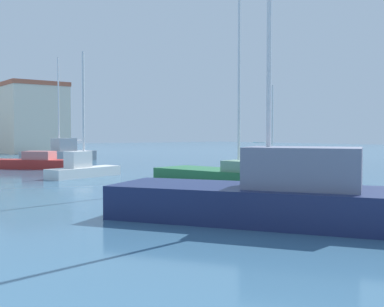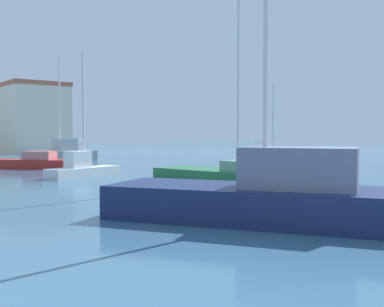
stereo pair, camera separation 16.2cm
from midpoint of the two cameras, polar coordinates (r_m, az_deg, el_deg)
The scene contains 8 objects.
water at distance 29.03m, azimuth -11.47°, elevation -2.21°, with size 160.00×160.00×0.00m, color #38607F.
sailboat_green_distant_north at distance 22.33m, azimuth 6.22°, elevation -2.42°, with size 4.27×9.22×11.12m.
sailboat_teal_inner_mooring at distance 41.12m, azimuth 9.82°, elevation -0.18°, with size 3.96×4.66×6.46m.
motorboat_red_far_left at distance 32.96m, azimuth -18.23°, elevation -1.02°, with size 5.30×5.60×1.16m.
sailboat_navy_near_pier at distance 12.55m, azimuth 9.96°, elevation -5.07°, with size 6.65×8.51×9.35m.
sailboat_white_far_right at distance 25.75m, azimuth -12.91°, elevation -1.66°, with size 4.43×2.36×6.64m.
sailboat_grey_center_channel at distance 41.44m, azimuth -15.40°, elevation 0.04°, with size 6.42×2.86×8.70m.
yacht_club at distance 60.63m, azimuth -18.65°, elevation 4.06°, with size 6.75×8.86×8.36m.
Camera 2 is at (2.45, -6.09, 2.31)m, focal length 44.22 mm.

